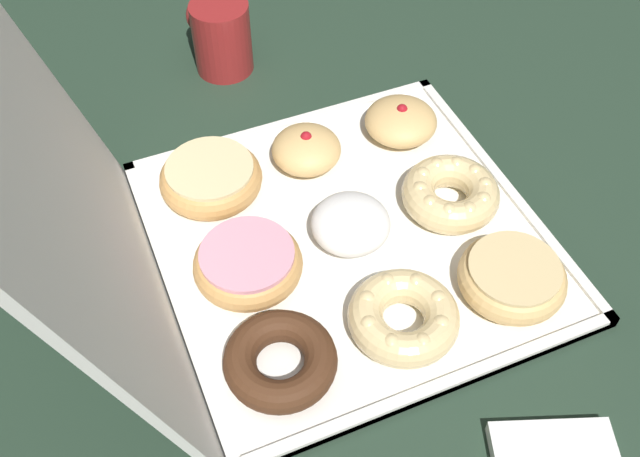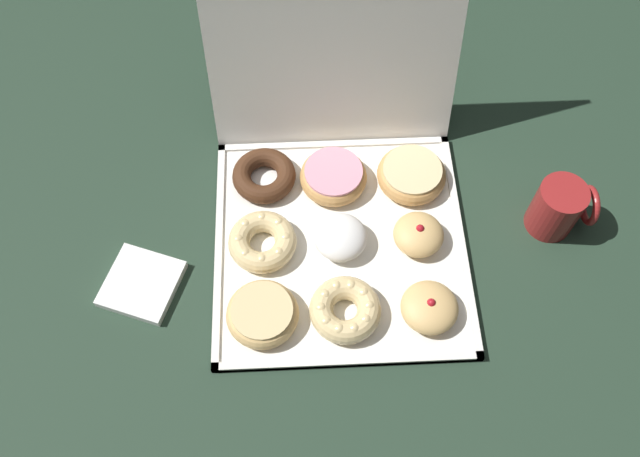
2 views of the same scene
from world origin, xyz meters
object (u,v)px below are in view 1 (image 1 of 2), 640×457
donut_box (350,240)px  cruller_donut_3 (403,317)px  glazed_ring_donut_0 (512,277)px  powdered_filled_donut_4 (350,227)px  cruller_donut_1 (451,193)px  glazed_ring_donut_8 (211,178)px  pink_frosted_donut_7 (248,263)px  jelly_filled_donut_2 (401,121)px  chocolate_cake_ring_donut_6 (280,360)px  jelly_filled_donut_5 (310,148)px  coffee_mug (221,34)px

donut_box → cruller_donut_3: 0.13m
glazed_ring_donut_0 → powdered_filled_donut_4: size_ratio=1.30×
cruller_donut_1 → glazed_ring_donut_8: bearing=61.8°
glazed_ring_donut_8 → pink_frosted_donut_7: bearing=179.3°
cruller_donut_3 → pink_frosted_donut_7: (0.12, 0.12, 0.00)m
cruller_donut_3 → glazed_ring_donut_8: same height
jelly_filled_donut_2 → cruller_donut_1: bearing=178.9°
jelly_filled_donut_2 → chocolate_cake_ring_donut_6: (-0.26, 0.26, -0.00)m
cruller_donut_3 → chocolate_cake_ring_donut_6: 0.13m
powdered_filled_donut_4 → glazed_ring_donut_8: powdered_filled_donut_4 is taller
donut_box → glazed_ring_donut_0: size_ratio=3.65×
pink_frosted_donut_7 → glazed_ring_donut_8: bearing=-0.7°
donut_box → glazed_ring_donut_8: 0.18m
jelly_filled_donut_2 → glazed_ring_donut_8: 0.25m
cruller_donut_1 → donut_box: bearing=89.7°
cruller_donut_1 → glazed_ring_donut_8: size_ratio=0.93×
chocolate_cake_ring_donut_6 → jelly_filled_donut_5: bearing=-28.0°
powdered_filled_donut_4 → jelly_filled_donut_5: size_ratio=1.05×
cruller_donut_1 → chocolate_cake_ring_donut_6: (-0.12, 0.26, -0.00)m
chocolate_cake_ring_donut_6 → coffee_mug: 0.50m
cruller_donut_3 → jelly_filled_donut_2: bearing=-26.5°
glazed_ring_donut_0 → cruller_donut_1: bearing=0.4°
cruller_donut_3 → coffee_mug: (0.49, 0.03, 0.02)m
cruller_donut_1 → chocolate_cake_ring_donut_6: 0.28m
pink_frosted_donut_7 → donut_box: bearing=-87.6°
glazed_ring_donut_0 → jelly_filled_donut_5: jelly_filled_donut_5 is taller
donut_box → jelly_filled_donut_5: (0.13, -0.00, 0.03)m
glazed_ring_donut_8 → cruller_donut_3: bearing=-155.4°
cruller_donut_3 → powdered_filled_donut_4: (0.12, 0.00, 0.00)m
donut_box → cruller_donut_3: (-0.13, 0.00, 0.02)m
cruller_donut_3 → coffee_mug: coffee_mug is taller
jelly_filled_donut_5 → donut_box: bearing=178.1°
glazed_ring_donut_8 → coffee_mug: (0.23, -0.09, 0.02)m
pink_frosted_donut_7 → jelly_filled_donut_5: bearing=-43.2°
donut_box → cruller_donut_1: cruller_donut_1 is taller
glazed_ring_donut_0 → cruller_donut_3: size_ratio=1.01×
powdered_filled_donut_4 → coffee_mug: (0.37, 0.03, 0.02)m
cruller_donut_1 → coffee_mug: bearing=23.2°
glazed_ring_donut_0 → pink_frosted_donut_7: pink_frosted_donut_7 is taller
coffee_mug → pink_frosted_donut_7: bearing=166.0°
cruller_donut_3 → powdered_filled_donut_4: powdered_filled_donut_4 is taller
glazed_ring_donut_0 → donut_box: bearing=44.6°
pink_frosted_donut_7 → glazed_ring_donut_8: (0.14, -0.00, -0.00)m
glazed_ring_donut_0 → jelly_filled_donut_5: size_ratio=1.36×
jelly_filled_donut_2 → cruller_donut_3: (-0.26, 0.13, -0.00)m
chocolate_cake_ring_donut_6 → pink_frosted_donut_7: size_ratio=0.95×
donut_box → coffee_mug: (0.36, 0.03, 0.05)m
chocolate_cake_ring_donut_6 → pink_frosted_donut_7: 0.12m
donut_box → cruller_donut_1: size_ratio=3.71×
cruller_donut_1 → powdered_filled_donut_4: (-0.00, 0.13, 0.00)m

